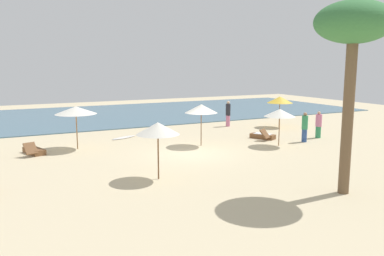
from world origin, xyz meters
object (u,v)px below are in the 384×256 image
Objects in this scene: surfboard at (124,137)px; palm_0 at (353,29)px; lounger_2 at (34,151)px; umbrella_3 at (280,100)px; person_2 at (228,114)px; person_3 at (319,125)px; umbrella_0 at (201,109)px; lounger_0 at (263,136)px; person_0 at (305,127)px; umbrella_2 at (280,113)px; umbrella_4 at (158,129)px; umbrella_1 at (76,110)px.

palm_0 is at bearing -74.26° from surfboard.
lounger_2 is 5.83m from surfboard.
person_2 is at bearing 148.89° from umbrella_3.
umbrella_3 reaches higher than surfboard.
lounger_2 is at bearing 128.80° from palm_0.
umbrella_3 reaches higher than person_3.
umbrella_0 reaches higher than lounger_0.
lounger_0 is 1.07× the size of person_3.
person_0 is 0.93× the size of surfboard.
person_0 is 1.06× the size of person_3.
umbrella_0 is 0.35× the size of palm_0.
person_2 is (13.61, 3.24, 0.77)m from lounger_2.
lounger_0 is 2.56m from person_0.
umbrella_2 is at bearing -129.08° from umbrella_3.
umbrella_4 reaches higher than person_0.
umbrella_2 reaches higher than person_0.
umbrella_3 is 1.19× the size of person_2.
person_0 is at bearing 5.27° from umbrella_2.
lounger_0 is 11.70m from palm_0.
lounger_0 is at bearing -11.27° from umbrella_1.
person_2 is (9.58, 10.21, -1.10)m from umbrella_4.
umbrella_3 reaches higher than person_0.
umbrella_3 is 4.67m from person_3.
umbrella_0 is at bearing -18.97° from umbrella_1.
person_0 is 0.94× the size of person_2.
umbrella_2 is 6.82m from umbrella_3.
palm_0 is at bearing -113.00° from umbrella_2.
surfboard is (-11.37, 0.85, -1.94)m from umbrella_3.
umbrella_0 is at bearing 47.53° from umbrella_4.
umbrella_1 is 1.30× the size of lounger_2.
lounger_2 is 15.00m from person_0.
umbrella_0 is 1.25× the size of person_2.
umbrella_0 is at bearing -179.17° from lounger_0.
person_2 is at bearing 73.62° from palm_0.
person_2 reaches higher than person_0.
umbrella_1 is 1.23× the size of surfboard.
umbrella_4 is 11.01m from person_0.
person_3 is (2.58, -6.40, -0.12)m from person_2.
person_2 is at bearing 14.73° from umbrella_1.
palm_0 is at bearing -59.14° from umbrella_1.
lounger_2 is (-16.78, -1.33, -1.81)m from umbrella_3.
umbrella_1 is 1.30× the size of lounger_0.
lounger_2 is at bearing -173.55° from umbrella_1.
lounger_2 is 1.08× the size of person_3.
umbrella_1 is 1.11× the size of umbrella_2.
umbrella_3 is 3.84m from person_2.
umbrella_1 is at bearing 166.27° from person_3.
palm_0 reaches higher than umbrella_2.
palm_0 reaches higher than person_2.
person_3 is 0.88× the size of surfboard.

